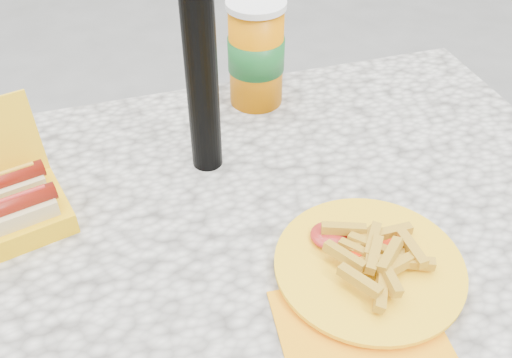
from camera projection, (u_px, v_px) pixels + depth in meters
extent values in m
cube|color=beige|center=(233.00, 238.00, 0.87)|extent=(1.20, 0.80, 0.05)
cylinder|color=black|center=(396.00, 215.00, 1.44)|extent=(0.07, 0.07, 0.70)
cube|color=orange|center=(366.00, 344.00, 0.70)|extent=(0.22, 0.22, 0.00)
cylinder|color=yellow|center=(369.00, 267.00, 0.78)|extent=(0.25, 0.25, 0.01)
cylinder|color=yellow|center=(369.00, 264.00, 0.77)|extent=(0.26, 0.26, 0.01)
cube|color=#BA9023|center=(371.00, 253.00, 0.76)|extent=(0.04, 0.06, 0.01)
cube|color=#BA9023|center=(391.00, 232.00, 0.80)|extent=(0.06, 0.01, 0.01)
cube|color=#BA9023|center=(375.00, 260.00, 0.76)|extent=(0.06, 0.02, 0.01)
cube|color=#BA9023|center=(344.00, 229.00, 0.79)|extent=(0.06, 0.04, 0.01)
cube|color=#BA9023|center=(363.00, 241.00, 0.79)|extent=(0.06, 0.04, 0.02)
cube|color=#BA9023|center=(344.00, 256.00, 0.75)|extent=(0.05, 0.06, 0.02)
cube|color=#BA9023|center=(381.00, 253.00, 0.77)|extent=(0.06, 0.04, 0.01)
cube|color=#BA9023|center=(412.00, 249.00, 0.76)|extent=(0.02, 0.06, 0.01)
cube|color=#BA9023|center=(360.00, 252.00, 0.77)|extent=(0.05, 0.06, 0.02)
cube|color=#BA9023|center=(374.00, 254.00, 0.75)|extent=(0.05, 0.06, 0.01)
cube|color=#BA9023|center=(390.00, 255.00, 0.75)|extent=(0.06, 0.05, 0.02)
cube|color=#BA9023|center=(370.00, 246.00, 0.77)|extent=(0.05, 0.06, 0.02)
cube|color=#BA9023|center=(400.00, 265.00, 0.75)|extent=(0.06, 0.03, 0.02)
cube|color=#BA9023|center=(359.00, 281.00, 0.72)|extent=(0.04, 0.06, 0.01)
cube|color=#BA9023|center=(381.00, 291.00, 0.72)|extent=(0.05, 0.06, 0.02)
cube|color=#BA9023|center=(388.00, 276.00, 0.73)|extent=(0.02, 0.06, 0.02)
cube|color=#BA9023|center=(372.00, 240.00, 0.78)|extent=(0.05, 0.06, 0.01)
cube|color=#BA9023|center=(411.00, 262.00, 0.76)|extent=(0.06, 0.04, 0.01)
ellipsoid|color=#A7211B|center=(329.00, 235.00, 0.80)|extent=(0.05, 0.05, 0.02)
cube|color=red|center=(377.00, 247.00, 0.77)|extent=(0.11, 0.02, 0.00)
cylinder|color=orange|center=(256.00, 56.00, 1.05)|extent=(0.10, 0.10, 0.19)
cylinder|color=#186226|center=(256.00, 54.00, 1.05)|extent=(0.10, 0.10, 0.06)
cylinder|color=white|center=(256.00, 4.00, 0.98)|extent=(0.11, 0.11, 0.01)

